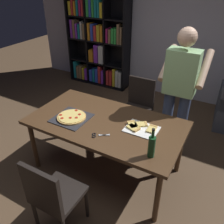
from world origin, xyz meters
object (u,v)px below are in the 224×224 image
object	(u,v)px
dining_table	(106,126)
person_serving_pizza	(179,89)
chair_far_side	(138,104)
chair_near_camera	(52,195)
bookshelf	(98,42)
pepperoni_pizza_on_tray	(72,117)
wine_bottle	(152,146)
kitchen_scissors	(98,135)

from	to	relation	value
dining_table	person_serving_pizza	distance (m)	1.03
chair_far_side	dining_table	bearing A→B (deg)	-90.00
dining_table	chair_near_camera	size ratio (longest dim) A/B	2.01
bookshelf	chair_far_side	bearing A→B (deg)	-41.21
bookshelf	person_serving_pizza	size ratio (longest dim) A/B	1.11
pepperoni_pizza_on_tray	wine_bottle	xyz separation A→B (m)	(1.07, -0.17, 0.10)
dining_table	bookshelf	distance (m)	2.87
wine_bottle	kitchen_scissors	world-z (taller)	wine_bottle
dining_table	chair_near_camera	world-z (taller)	chair_near_camera
dining_table	wine_bottle	size ratio (longest dim) A/B	5.74
chair_far_side	wine_bottle	distance (m)	1.50
wine_bottle	kitchen_scissors	xyz separation A→B (m)	(-0.61, 0.03, -0.11)
chair_near_camera	chair_far_side	distance (m)	1.96
dining_table	person_serving_pizza	world-z (taller)	person_serving_pizza
bookshelf	chair_near_camera	bearing A→B (deg)	-64.65
chair_near_camera	bookshelf	world-z (taller)	bookshelf
chair_far_side	bookshelf	distance (m)	2.15
dining_table	bookshelf	size ratio (longest dim) A/B	0.93
pepperoni_pizza_on_tray	chair_near_camera	bearing A→B (deg)	-64.97
chair_near_camera	pepperoni_pizza_on_tray	xyz separation A→B (m)	(-0.39, 0.84, 0.25)
dining_table	pepperoni_pizza_on_tray	bearing A→B (deg)	-160.12
pepperoni_pizza_on_tray	bookshelf	bearing A→B (deg)	115.46
dining_table	chair_far_side	world-z (taller)	chair_far_side
bookshelf	kitchen_scissors	bearing A→B (deg)	-58.10
bookshelf	wine_bottle	bearing A→B (deg)	-49.79
chair_near_camera	wine_bottle	distance (m)	1.02
dining_table	pepperoni_pizza_on_tray	distance (m)	0.42
pepperoni_pizza_on_tray	kitchen_scissors	world-z (taller)	pepperoni_pizza_on_tray
bookshelf	wine_bottle	xyz separation A→B (m)	(2.27, -2.68, -0.07)
chair_far_side	bookshelf	bearing A→B (deg)	138.79
chair_far_side	person_serving_pizza	world-z (taller)	person_serving_pizza
dining_table	person_serving_pizza	bearing A→B (deg)	50.56
bookshelf	person_serving_pizza	bearing A→B (deg)	-36.05
dining_table	chair_near_camera	distance (m)	1.00
person_serving_pizza	pepperoni_pizza_on_tray	size ratio (longest dim) A/B	4.33
chair_near_camera	person_serving_pizza	xyz separation A→B (m)	(0.63, 1.74, 0.49)
dining_table	chair_far_side	size ratio (longest dim) A/B	2.01
pepperoni_pizza_on_tray	chair_far_side	bearing A→B (deg)	70.76
chair_near_camera	pepperoni_pizza_on_tray	distance (m)	0.96
dining_table	person_serving_pizza	size ratio (longest dim) A/B	1.04
dining_table	kitchen_scissors	world-z (taller)	kitchen_scissors
dining_table	chair_near_camera	bearing A→B (deg)	-90.00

